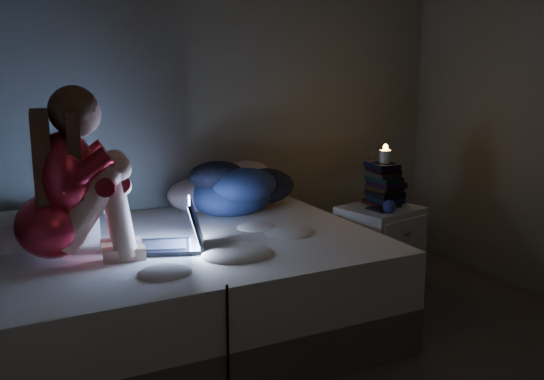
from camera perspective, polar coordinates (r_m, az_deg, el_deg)
wall_back at (r=4.18m, az=-6.44°, el=9.00°), size 3.60×0.02×2.60m
bed at (r=3.50m, az=-7.81°, el=-8.85°), size 2.02×1.51×0.55m
pillow at (r=3.57m, az=-19.62°, el=-3.19°), size 0.49×0.35×0.14m
woman at (r=3.11m, az=-19.48°, el=1.21°), size 0.56×0.41×0.84m
laptop at (r=3.24m, az=-9.76°, el=-3.01°), size 0.45×0.38×0.27m
clothes_pile at (r=3.94m, az=-3.77°, el=0.45°), size 0.64×0.54×0.34m
nightstand at (r=4.08m, az=9.58°, el=-5.57°), size 0.52×0.48×0.59m
book_stack at (r=4.02m, az=10.04°, el=0.49°), size 0.19×0.25×0.27m
candle at (r=3.99m, az=10.14°, el=2.94°), size 0.07×0.07×0.08m
phone at (r=3.92m, az=9.21°, el=-1.72°), size 0.09×0.15×0.01m
blue_orb at (r=3.85m, az=10.05°, el=-1.47°), size 0.08×0.08×0.08m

